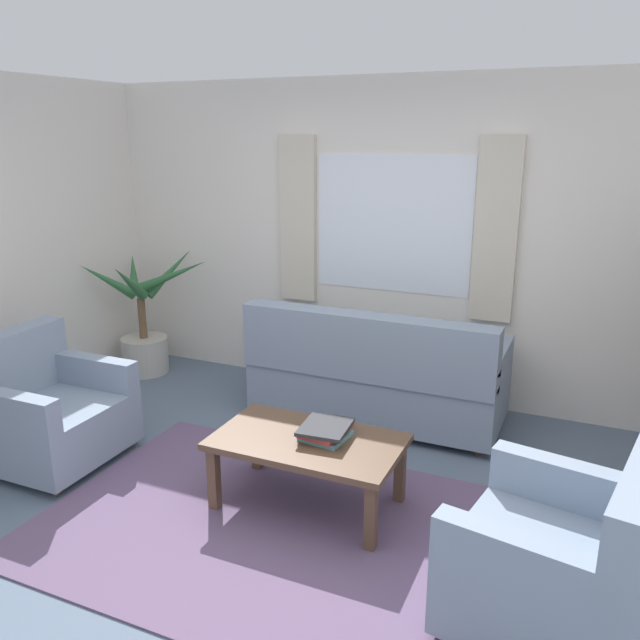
{
  "coord_description": "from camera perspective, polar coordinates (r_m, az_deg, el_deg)",
  "views": [
    {
      "loc": [
        1.58,
        -2.8,
        2.16
      ],
      "look_at": [
        0.03,
        0.7,
        1.04
      ],
      "focal_mm": 36.07,
      "sensor_mm": 36.0,
      "label": 1
    }
  ],
  "objects": [
    {
      "name": "area_rug",
      "position": [
        3.86,
        -4.79,
        -17.67
      ],
      "size": [
        2.54,
        1.86,
        0.01
      ],
      "primitive_type": "cube",
      "color": "#604C6B",
      "rests_on": "ground_plane"
    },
    {
      "name": "potted_plant",
      "position": [
        6.14,
        -15.28,
        -0.8
      ],
      "size": [
        1.09,
        1.09,
        1.17
      ],
      "color": "#B7B2A8",
      "rests_on": "ground_plane"
    },
    {
      "name": "couch",
      "position": [
        4.97,
        4.92,
        -4.96
      ],
      "size": [
        1.9,
        0.82,
        0.92
      ],
      "rotation": [
        0.0,
        0.0,
        3.14
      ],
      "color": "gray",
      "rests_on": "ground_plane"
    },
    {
      "name": "armchair_left",
      "position": [
        4.76,
        -23.16,
        -7.42
      ],
      "size": [
        0.83,
        0.85,
        0.88
      ],
      "rotation": [
        0.0,
        0.0,
        1.58
      ],
      "color": "gray",
      "rests_on": "ground_plane"
    },
    {
      "name": "coffee_table",
      "position": [
        3.85,
        -1.1,
        -11.25
      ],
      "size": [
        1.1,
        0.64,
        0.44
      ],
      "color": "brown",
      "rests_on": "ground_plane"
    },
    {
      "name": "book_stack_on_table",
      "position": [
        3.82,
        0.51,
        -9.78
      ],
      "size": [
        0.3,
        0.34,
        0.08
      ],
      "color": "#5B8E93",
      "rests_on": "coffee_table"
    },
    {
      "name": "armchair_right",
      "position": [
        3.19,
        20.99,
        -19.4
      ],
      "size": [
        0.96,
        0.97,
        0.88
      ],
      "rotation": [
        0.0,
        0.0,
        -1.75
      ],
      "color": "gray",
      "rests_on": "ground_plane"
    },
    {
      "name": "wall_back",
      "position": [
        5.36,
        6.57,
        6.92
      ],
      "size": [
        5.32,
        0.12,
        2.6
      ],
      "primitive_type": "cube",
      "color": "silver",
      "rests_on": "ground_plane"
    },
    {
      "name": "ground_plane",
      "position": [
        3.87,
        -4.79,
        -17.74
      ],
      "size": [
        6.24,
        6.24,
        0.0
      ],
      "primitive_type": "plane",
      "color": "slate"
    },
    {
      "name": "window_with_curtains",
      "position": [
        5.26,
        6.35,
        8.4
      ],
      "size": [
        1.98,
        0.07,
        1.4
      ],
      "color": "white"
    }
  ]
}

